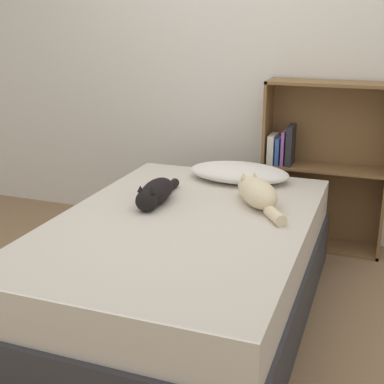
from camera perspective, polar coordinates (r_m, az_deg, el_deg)
ground_plane at (r=2.96m, az=-0.99°, el=-12.76°), size 8.00×8.00×0.00m
wall_back at (r=3.82m, az=6.34°, el=14.02°), size 8.00×0.06×2.50m
bed at (r=2.83m, az=-1.02°, el=-8.11°), size 1.29×1.93×0.54m
pillow at (r=3.35m, az=5.03°, el=2.09°), size 0.63×0.37×0.10m
cat_light at (r=2.92m, az=6.98°, el=-0.11°), size 0.38×0.48×0.15m
cat_dark at (r=2.93m, az=-3.93°, el=-0.10°), size 0.16×0.51×0.14m
bookshelf at (r=3.71m, az=13.62°, el=2.93°), size 0.81×0.26×1.13m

